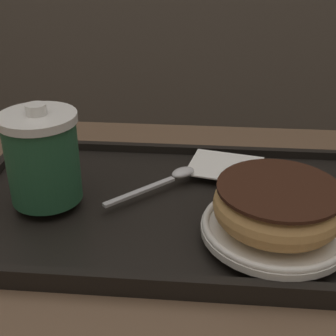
% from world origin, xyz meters
% --- Properties ---
extents(cafe_table, '(1.02, 0.65, 0.76)m').
position_xyz_m(cafe_table, '(0.00, 0.00, 0.60)').
color(cafe_table, brown).
rests_on(cafe_table, ground_plane).
extents(serving_tray, '(0.52, 0.32, 0.02)m').
position_xyz_m(serving_tray, '(0.00, 0.03, 0.76)').
color(serving_tray, black).
rests_on(serving_tray, cafe_table).
extents(napkin_paper, '(0.12, 0.10, 0.00)m').
position_xyz_m(napkin_paper, '(0.07, 0.12, 0.78)').
color(napkin_paper, white).
rests_on(napkin_paper, serving_tray).
extents(coffee_cup_front, '(0.09, 0.09, 0.12)m').
position_xyz_m(coffee_cup_front, '(-0.15, 0.01, 0.84)').
color(coffee_cup_front, '#235638').
rests_on(coffee_cup_front, serving_tray).
extents(plate_with_chocolate_donut, '(0.16, 0.16, 0.01)m').
position_xyz_m(plate_with_chocolate_donut, '(0.13, -0.04, 0.79)').
color(plate_with_chocolate_donut, white).
rests_on(plate_with_chocolate_donut, serving_tray).
extents(donut_chocolate_glazed, '(0.14, 0.14, 0.04)m').
position_xyz_m(donut_chocolate_glazed, '(0.13, -0.04, 0.82)').
color(donut_chocolate_glazed, tan).
rests_on(donut_chocolate_glazed, plate_with_chocolate_donut).
extents(spoon, '(0.11, 0.11, 0.01)m').
position_xyz_m(spoon, '(0.00, 0.07, 0.79)').
color(spoon, silver).
rests_on(spoon, serving_tray).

